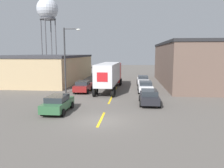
{
  "coord_description": "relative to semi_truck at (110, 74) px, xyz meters",
  "views": [
    {
      "loc": [
        2.49,
        -16.4,
        5.3
      ],
      "look_at": [
        0.27,
        6.79,
        1.96
      ],
      "focal_mm": 35.0,
      "sensor_mm": 36.0,
      "label": 1
    }
  ],
  "objects": [
    {
      "name": "ground_plane",
      "position": [
        0.81,
        -14.67,
        -2.35
      ],
      "size": [
        160.0,
        160.0,
        0.0
      ],
      "primitive_type": "plane",
      "color": "#56514C"
    },
    {
      "name": "road_centerline",
      "position": [
        0.81,
        -6.98,
        -2.34
      ],
      "size": [
        0.2,
        18.49,
        0.01
      ],
      "color": "gold",
      "rests_on": "ground_plane"
    },
    {
      "name": "warehouse_left",
      "position": [
        -13.03,
        9.03,
        0.1
      ],
      "size": [
        13.26,
        21.81,
        4.88
      ],
      "color": "tan",
      "rests_on": "ground_plane"
    },
    {
      "name": "warehouse_right",
      "position": [
        14.83,
        6.68,
        1.16
      ],
      "size": [
        13.61,
        22.31,
        7.0
      ],
      "color": "brown",
      "rests_on": "ground_plane"
    },
    {
      "name": "semi_truck",
      "position": [
        0.0,
        0.0,
        0.0
      ],
      "size": [
        2.99,
        12.46,
        3.87
      ],
      "rotation": [
        0.0,
        0.0,
        -0.04
      ],
      "color": "#B21919",
      "rests_on": "ground_plane"
    },
    {
      "name": "parked_car_left_far",
      "position": [
        -3.4,
        -2.3,
        -1.55
      ],
      "size": [
        2.03,
        4.41,
        1.51
      ],
      "color": "maroon",
      "rests_on": "ground_plane"
    },
    {
      "name": "parked_car_right_mid",
      "position": [
        5.02,
        -1.7,
        -1.55
      ],
      "size": [
        2.03,
        4.41,
        1.51
      ],
      "color": "silver",
      "rests_on": "ground_plane"
    },
    {
      "name": "parked_car_left_near",
      "position": [
        -3.4,
        -12.42,
        -1.55
      ],
      "size": [
        2.03,
        4.41,
        1.51
      ],
      "color": "#2D5B38",
      "rests_on": "ground_plane"
    },
    {
      "name": "parked_car_right_near",
      "position": [
        5.02,
        -8.64,
        -1.55
      ],
      "size": [
        2.03,
        4.41,
        1.51
      ],
      "color": "black",
      "rests_on": "ground_plane"
    },
    {
      "name": "parked_car_right_far",
      "position": [
        5.02,
        5.62,
        -1.55
      ],
      "size": [
        2.03,
        4.41,
        1.51
      ],
      "color": "silver",
      "rests_on": "ground_plane"
    },
    {
      "name": "water_tower",
      "position": [
        -20.2,
        28.91,
        14.54
      ],
      "size": [
        5.84,
        5.84,
        20.1
      ],
      "color": "#47474C",
      "rests_on": "ground_plane"
    },
    {
      "name": "street_lamp",
      "position": [
        -5.32,
        -3.15,
        2.52
      ],
      "size": [
        2.26,
        0.32,
        8.48
      ],
      "color": "#2D2D30",
      "rests_on": "ground_plane"
    }
  ]
}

